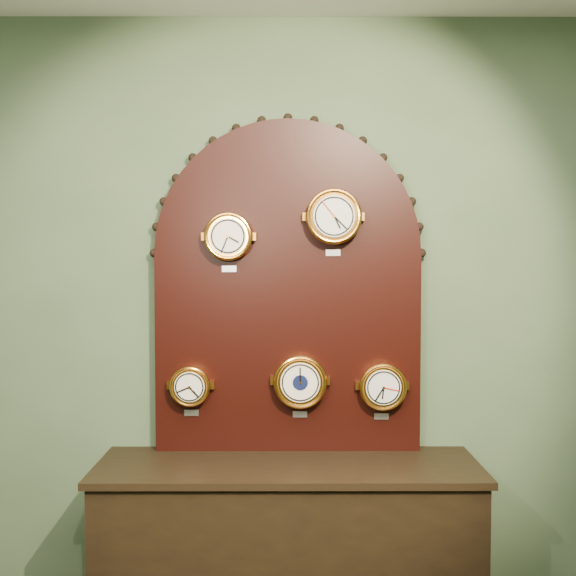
{
  "coord_description": "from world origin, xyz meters",
  "views": [
    {
      "loc": [
        -0.01,
        -0.77,
        1.72
      ],
      "look_at": [
        0.0,
        2.25,
        1.58
      ],
      "focal_mm": 44.35,
      "sensor_mm": 36.0,
      "label": 1
    }
  ],
  "objects_px": {
    "shop_counter": "(288,562)",
    "arabic_clock": "(334,217)",
    "display_board": "(288,276)",
    "tide_clock": "(383,386)",
    "barometer": "(300,381)",
    "hygrometer": "(190,386)",
    "roman_clock": "(228,237)"
  },
  "relations": [
    {
      "from": "tide_clock",
      "to": "roman_clock",
      "type": "bearing_deg",
      "value": -180.0
    },
    {
      "from": "shop_counter",
      "to": "arabic_clock",
      "type": "distance_m",
      "value": 1.51
    },
    {
      "from": "barometer",
      "to": "display_board",
      "type": "bearing_deg",
      "value": 129.21
    },
    {
      "from": "hygrometer",
      "to": "arabic_clock",
      "type": "bearing_deg",
      "value": -0.15
    },
    {
      "from": "shop_counter",
      "to": "display_board",
      "type": "height_order",
      "value": "display_board"
    },
    {
      "from": "shop_counter",
      "to": "barometer",
      "type": "relative_size",
      "value": 5.53
    },
    {
      "from": "roman_clock",
      "to": "arabic_clock",
      "type": "xyz_separation_m",
      "value": [
        0.47,
        -0.0,
        0.09
      ]
    },
    {
      "from": "arabic_clock",
      "to": "barometer",
      "type": "relative_size",
      "value": 1.03
    },
    {
      "from": "display_board",
      "to": "hygrometer",
      "type": "height_order",
      "value": "display_board"
    },
    {
      "from": "hygrometer",
      "to": "barometer",
      "type": "relative_size",
      "value": 0.81
    },
    {
      "from": "shop_counter",
      "to": "roman_clock",
      "type": "distance_m",
      "value": 1.43
    },
    {
      "from": "display_board",
      "to": "barometer",
      "type": "distance_m",
      "value": 0.48
    },
    {
      "from": "display_board",
      "to": "roman_clock",
      "type": "xyz_separation_m",
      "value": [
        -0.26,
        -0.07,
        0.18
      ]
    },
    {
      "from": "roman_clock",
      "to": "tide_clock",
      "type": "height_order",
      "value": "roman_clock"
    },
    {
      "from": "display_board",
      "to": "roman_clock",
      "type": "distance_m",
      "value": 0.32
    },
    {
      "from": "roman_clock",
      "to": "barometer",
      "type": "relative_size",
      "value": 0.91
    },
    {
      "from": "shop_counter",
      "to": "barometer",
      "type": "distance_m",
      "value": 0.77
    },
    {
      "from": "display_board",
      "to": "hygrometer",
      "type": "distance_m",
      "value": 0.66
    },
    {
      "from": "arabic_clock",
      "to": "barometer",
      "type": "xyz_separation_m",
      "value": [
        -0.15,
        0.0,
        -0.73
      ]
    },
    {
      "from": "shop_counter",
      "to": "arabic_clock",
      "type": "height_order",
      "value": "arabic_clock"
    },
    {
      "from": "display_board",
      "to": "tide_clock",
      "type": "relative_size",
      "value": 5.81
    },
    {
      "from": "arabic_clock",
      "to": "barometer",
      "type": "distance_m",
      "value": 0.75
    },
    {
      "from": "hygrometer",
      "to": "barometer",
      "type": "bearing_deg",
      "value": -0.19
    },
    {
      "from": "arabic_clock",
      "to": "barometer",
      "type": "height_order",
      "value": "arabic_clock"
    },
    {
      "from": "barometer",
      "to": "arabic_clock",
      "type": "bearing_deg",
      "value": -0.03
    },
    {
      "from": "roman_clock",
      "to": "tide_clock",
      "type": "bearing_deg",
      "value": 0.0
    },
    {
      "from": "arabic_clock",
      "to": "tide_clock",
      "type": "bearing_deg",
      "value": 0.23
    },
    {
      "from": "shop_counter",
      "to": "barometer",
      "type": "xyz_separation_m",
      "value": [
        0.05,
        0.15,
        0.76
      ]
    },
    {
      "from": "display_board",
      "to": "barometer",
      "type": "height_order",
      "value": "display_board"
    },
    {
      "from": "display_board",
      "to": "hygrometer",
      "type": "relative_size",
      "value": 6.54
    },
    {
      "from": "display_board",
      "to": "tide_clock",
      "type": "height_order",
      "value": "display_board"
    },
    {
      "from": "tide_clock",
      "to": "arabic_clock",
      "type": "bearing_deg",
      "value": -179.77
    }
  ]
}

